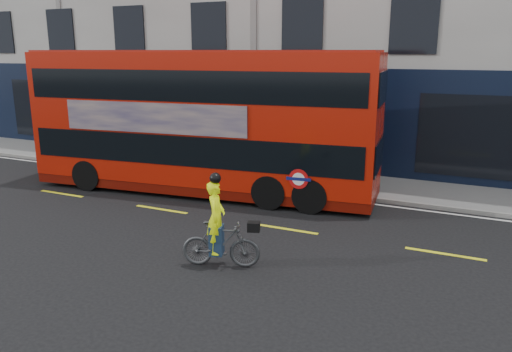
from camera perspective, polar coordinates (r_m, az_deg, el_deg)
The scene contains 7 objects.
ground at distance 14.10m, azimuth -14.29°, elevation -5.43°, with size 120.00×120.00×0.00m, color black.
pavement at distance 19.32m, azimuth -2.14°, elevation 0.48°, with size 60.00×3.00×0.12m, color gray.
kerb at distance 18.04m, azimuth -4.31°, elevation -0.52°, with size 60.00×0.12×0.13m, color gray.
road_edge_line at distance 17.80m, azimuth -4.78°, elevation -0.94°, with size 58.00×0.10×0.01m, color silver.
lane_dashes at distance 15.22m, azimuth -10.75°, elevation -3.76°, with size 58.00×0.12×0.01m, color yellow, non-canonical shape.
bus at distance 16.51m, azimuth -6.13°, elevation 6.26°, with size 11.70×3.81×4.64m.
cyclist at distance 10.94m, azimuth -4.19°, elevation -6.84°, with size 1.79×0.99×2.12m.
Camera 1 is at (8.57, -10.20, 4.62)m, focal length 35.00 mm.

